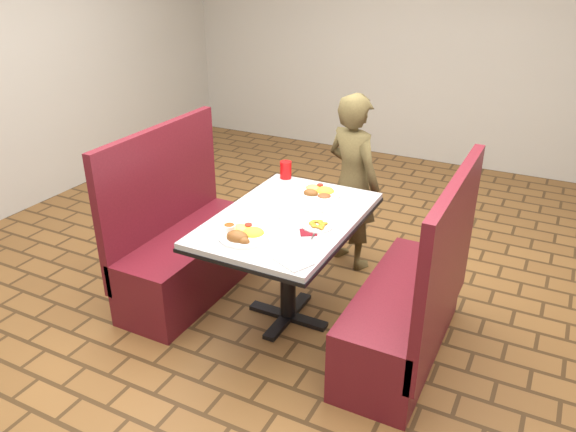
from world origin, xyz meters
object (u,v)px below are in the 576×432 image
object	(u,v)px
booth_bench_right	(410,308)
near_dinner_plate	(243,232)
dining_table	(288,230)
booth_bench_left	(186,248)
red_tumbler	(286,170)
far_dinner_plate	(319,191)
diner_person	(353,182)
plantain_plate	(317,225)

from	to	relation	value
booth_bench_right	near_dinner_plate	bearing A→B (deg)	-157.82
dining_table	booth_bench_left	world-z (taller)	booth_bench_left
dining_table	red_tumbler	world-z (taller)	red_tumbler
booth_bench_left	booth_bench_right	xyz separation A→B (m)	(1.60, 0.00, 0.00)
booth_bench_left	far_dinner_plate	world-z (taller)	booth_bench_left
red_tumbler	booth_bench_left	bearing A→B (deg)	-132.02
dining_table	red_tumbler	size ratio (longest dim) A/B	9.89
dining_table	diner_person	bearing A→B (deg)	85.07
plantain_plate	near_dinner_plate	bearing A→B (deg)	-135.79
booth_bench_left	red_tumbler	size ratio (longest dim) A/B	9.79
booth_bench_right	diner_person	bearing A→B (deg)	128.79
near_dinner_plate	red_tumbler	world-z (taller)	red_tumbler
diner_person	red_tumbler	bearing A→B (deg)	66.56
booth_bench_left	booth_bench_right	world-z (taller)	same
dining_table	near_dinner_plate	size ratio (longest dim) A/B	4.04
dining_table	near_dinner_plate	distance (m)	0.40
booth_bench_right	near_dinner_plate	distance (m)	1.07
booth_bench_right	far_dinner_plate	distance (m)	0.97
booth_bench_left	near_dinner_plate	distance (m)	0.91
booth_bench_right	booth_bench_left	bearing A→B (deg)	180.00
far_dinner_plate	red_tumbler	bearing A→B (deg)	153.77
booth_bench_left	booth_bench_right	distance (m)	1.60
dining_table	booth_bench_right	size ratio (longest dim) A/B	1.01
near_dinner_plate	plantain_plate	distance (m)	0.44
booth_bench_right	diner_person	xyz separation A→B (m)	(-0.72, 0.90, 0.33)
booth_bench_left	plantain_plate	xyz separation A→B (m)	(1.02, -0.06, 0.43)
booth_bench_right	plantain_plate	distance (m)	0.72
booth_bench_left	far_dinner_plate	bearing A→B (deg)	25.19
plantain_plate	far_dinner_plate	bearing A→B (deg)	113.38
plantain_plate	diner_person	bearing A→B (deg)	98.64
plantain_plate	booth_bench_left	bearing A→B (deg)	176.86
near_dinner_plate	far_dinner_plate	size ratio (longest dim) A/B	1.02
booth_bench_right	far_dinner_plate	world-z (taller)	booth_bench_right
booth_bench_left	near_dinner_plate	xyz separation A→B (m)	(0.70, -0.36, 0.45)
dining_table	near_dinner_plate	bearing A→B (deg)	-104.53
dining_table	booth_bench_left	bearing A→B (deg)	180.00
dining_table	booth_bench_left	distance (m)	0.86
dining_table	red_tumbler	bearing A→B (deg)	118.58
dining_table	booth_bench_right	world-z (taller)	booth_bench_right
far_dinner_plate	plantain_plate	bearing A→B (deg)	-66.62
booth_bench_right	red_tumbler	xyz separation A→B (m)	(-1.10, 0.55, 0.48)
dining_table	diner_person	world-z (taller)	diner_person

